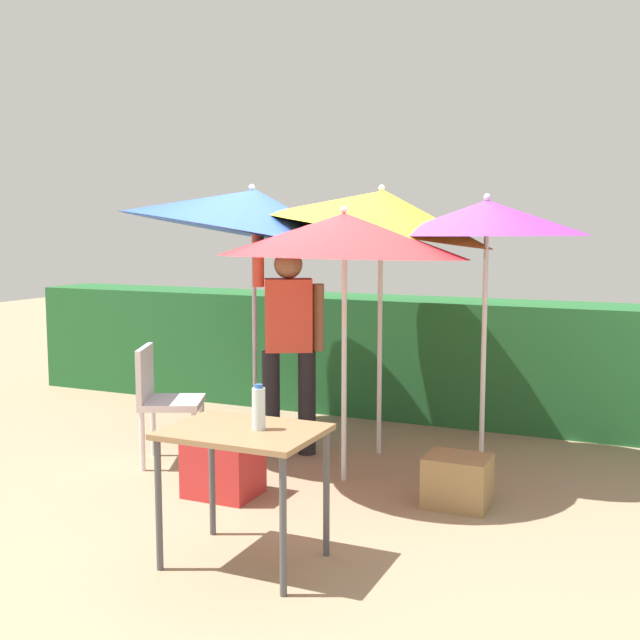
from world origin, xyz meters
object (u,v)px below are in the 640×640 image
at_px(cooler_box, 223,462).
at_px(umbrella_yellow, 344,235).
at_px(person_vendor, 289,336).
at_px(chair_plastic, 163,397).
at_px(umbrella_navy, 381,211).
at_px(bottle_water, 259,408).
at_px(crate_cardboard, 457,481).
at_px(folding_table, 244,445).
at_px(umbrella_orange, 253,212).
at_px(umbrella_rainbow, 487,218).

bearing_deg(cooler_box, umbrella_yellow, 45.51).
bearing_deg(person_vendor, chair_plastic, -141.73).
relative_size(person_vendor, cooler_box, 4.16).
distance_m(umbrella_navy, bottle_water, 2.45).
height_order(person_vendor, chair_plastic, person_vendor).
bearing_deg(crate_cardboard, cooler_box, -163.68).
distance_m(person_vendor, folding_table, 2.04).
bearing_deg(folding_table, umbrella_navy, 91.16).
xyz_separation_m(umbrella_orange, umbrella_yellow, (1.01, -0.54, -0.17)).
relative_size(umbrella_yellow, chair_plastic, 2.15).
height_order(umbrella_yellow, person_vendor, umbrella_yellow).
bearing_deg(umbrella_navy, chair_plastic, -146.35).
xyz_separation_m(umbrella_navy, folding_table, (0.05, -2.23, -1.25)).
height_order(umbrella_orange, cooler_box, umbrella_orange).
distance_m(umbrella_rainbow, folding_table, 2.57).
xyz_separation_m(umbrella_rainbow, cooler_box, (-1.44, -1.26, -1.61)).
relative_size(crate_cardboard, bottle_water, 1.67).
bearing_deg(cooler_box, umbrella_rainbow, 41.27).
bearing_deg(chair_plastic, crate_cardboard, -0.04).
bearing_deg(crate_cardboard, umbrella_navy, 132.95).
distance_m(umbrella_navy, person_vendor, 1.20).
bearing_deg(chair_plastic, folding_table, -42.25).
bearing_deg(chair_plastic, umbrella_yellow, 7.57).
xyz_separation_m(umbrella_rainbow, chair_plastic, (-2.22, -0.83, -1.32)).
bearing_deg(person_vendor, bottle_water, -68.06).
relative_size(umbrella_rainbow, umbrella_navy, 0.91).
xyz_separation_m(person_vendor, cooler_box, (0.02, -1.03, -0.71)).
distance_m(umbrella_rainbow, crate_cardboard, 1.87).
height_order(umbrella_rainbow, umbrella_navy, umbrella_navy).
distance_m(umbrella_navy, chair_plastic, 2.17).
distance_m(cooler_box, crate_cardboard, 1.54).
bearing_deg(chair_plastic, umbrella_navy, 33.65).
height_order(cooler_box, crate_cardboard, cooler_box).
relative_size(umbrella_rainbow, crate_cardboard, 5.00).
relative_size(person_vendor, folding_table, 2.35).
relative_size(umbrella_navy, chair_plastic, 2.49).
distance_m(umbrella_rainbow, umbrella_orange, 1.84).
height_order(umbrella_orange, person_vendor, umbrella_orange).
height_order(person_vendor, bottle_water, person_vendor).
height_order(umbrella_navy, cooler_box, umbrella_navy).
distance_m(umbrella_orange, cooler_box, 2.07).
xyz_separation_m(person_vendor, folding_table, (0.68, -1.90, -0.29)).
bearing_deg(umbrella_yellow, cooler_box, -134.49).
bearing_deg(bottle_water, umbrella_orange, 119.39).
bearing_deg(crate_cardboard, bottle_water, -119.89).
distance_m(folding_table, bottle_water, 0.22).
relative_size(umbrella_rainbow, cooler_box, 4.45).
distance_m(umbrella_rainbow, person_vendor, 1.73).
bearing_deg(person_vendor, umbrella_navy, 27.39).
xyz_separation_m(folding_table, bottle_water, (0.08, 0.02, 0.20)).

